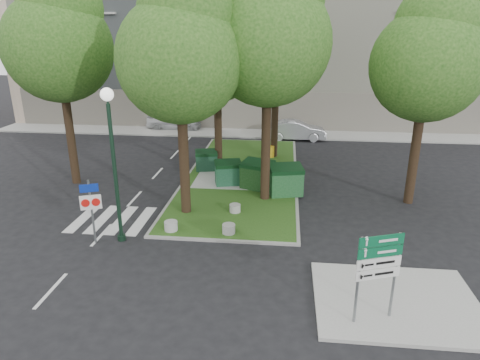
# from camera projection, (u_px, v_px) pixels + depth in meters

# --- Properties ---
(ground) EXTENTS (120.00, 120.00, 0.00)m
(ground) POSITION_uv_depth(u_px,v_px,m) (209.00, 240.00, 17.18)
(ground) COLOR black
(ground) RESTS_ON ground
(median_island) EXTENTS (6.00, 16.00, 0.12)m
(median_island) POSITION_uv_depth(u_px,v_px,m) (242.00, 175.00, 24.61)
(median_island) COLOR #1B4413
(median_island) RESTS_ON ground
(median_kerb) EXTENTS (6.30, 16.30, 0.10)m
(median_kerb) POSITION_uv_depth(u_px,v_px,m) (242.00, 176.00, 24.61)
(median_kerb) COLOR gray
(median_kerb) RESTS_ON ground
(sidewalk_corner) EXTENTS (5.00, 4.00, 0.12)m
(sidewalk_corner) POSITION_uv_depth(u_px,v_px,m) (396.00, 302.00, 13.23)
(sidewalk_corner) COLOR #999993
(sidewalk_corner) RESTS_ON ground
(building_sidewalk) EXTENTS (42.00, 3.00, 0.12)m
(building_sidewalk) POSITION_uv_depth(u_px,v_px,m) (249.00, 133.00, 34.50)
(building_sidewalk) COLOR #999993
(building_sidewalk) RESTS_ON ground
(zebra_crossing) EXTENTS (5.00, 3.00, 0.01)m
(zebra_crossing) POSITION_uv_depth(u_px,v_px,m) (132.00, 220.00, 18.97)
(zebra_crossing) COLOR silver
(zebra_crossing) RESTS_ON ground
(apartment_building) EXTENTS (41.00, 12.00, 16.00)m
(apartment_building) POSITION_uv_depth(u_px,v_px,m) (257.00, 29.00, 38.87)
(apartment_building) COLOR tan
(apartment_building) RESTS_ON ground
(tree_median_near_left) EXTENTS (5.20, 5.20, 10.53)m
(tree_median_near_left) POSITION_uv_depth(u_px,v_px,m) (181.00, 47.00, 17.28)
(tree_median_near_left) COLOR black
(tree_median_near_left) RESTS_ON ground
(tree_median_near_right) EXTENTS (5.60, 5.60, 11.46)m
(tree_median_near_right) POSITION_uv_depth(u_px,v_px,m) (270.00, 30.00, 18.57)
(tree_median_near_right) COLOR black
(tree_median_near_right) RESTS_ON ground
(tree_median_mid) EXTENTS (4.80, 4.80, 9.99)m
(tree_median_mid) POSITION_uv_depth(u_px,v_px,m) (219.00, 49.00, 23.43)
(tree_median_mid) COLOR black
(tree_median_mid) RESTS_ON ground
(tree_median_far) EXTENTS (5.80, 5.80, 11.93)m
(tree_median_far) POSITION_uv_depth(u_px,v_px,m) (279.00, 24.00, 25.47)
(tree_median_far) COLOR black
(tree_median_far) RESTS_ON ground
(tree_street_left) EXTENTS (5.40, 5.40, 11.00)m
(tree_street_left) POSITION_uv_depth(u_px,v_px,m) (59.00, 37.00, 21.16)
(tree_street_left) COLOR black
(tree_street_left) RESTS_ON ground
(tree_street_right) EXTENTS (5.00, 5.00, 10.06)m
(tree_street_right) POSITION_uv_depth(u_px,v_px,m) (430.00, 54.00, 18.67)
(tree_street_right) COLOR black
(tree_street_right) RESTS_ON ground
(dumpster_a) EXTENTS (1.46, 1.17, 1.20)m
(dumpster_a) POSITION_uv_depth(u_px,v_px,m) (206.00, 160.00, 25.21)
(dumpster_a) COLOR #0D311D
(dumpster_a) RESTS_ON median_island
(dumpster_b) EXTENTS (1.60, 1.30, 1.30)m
(dumpster_b) POSITION_uv_depth(u_px,v_px,m) (228.00, 173.00, 22.88)
(dumpster_b) COLOR #134229
(dumpster_b) RESTS_ON median_island
(dumpster_c) EXTENTS (1.91, 1.64, 1.49)m
(dumpster_c) POSITION_uv_depth(u_px,v_px,m) (257.00, 175.00, 22.28)
(dumpster_c) COLOR black
(dumpster_c) RESTS_ON median_island
(dumpster_d) EXTENTS (1.88, 1.51, 1.54)m
(dumpster_d) POSITION_uv_depth(u_px,v_px,m) (286.00, 180.00, 21.43)
(dumpster_d) COLOR #164820
(dumpster_d) RESTS_ON median_island
(bollard_left) EXTENTS (0.55, 0.55, 0.39)m
(bollard_left) POSITION_uv_depth(u_px,v_px,m) (171.00, 226.00, 17.72)
(bollard_left) COLOR #A3A29E
(bollard_left) RESTS_ON median_island
(bollard_right) EXTENTS (0.53, 0.53, 0.38)m
(bollard_right) POSITION_uv_depth(u_px,v_px,m) (229.00, 229.00, 17.47)
(bollard_right) COLOR #979792
(bollard_right) RESTS_ON median_island
(bollard_mid) EXTENTS (0.50, 0.50, 0.36)m
(bollard_mid) POSITION_uv_depth(u_px,v_px,m) (235.00, 208.00, 19.51)
(bollard_mid) COLOR #999894
(bollard_mid) RESTS_ON median_island
(litter_bin) EXTENTS (0.42, 0.42, 0.74)m
(litter_bin) POSITION_uv_depth(u_px,v_px,m) (271.00, 152.00, 27.79)
(litter_bin) COLOR gold
(litter_bin) RESTS_ON median_island
(street_lamp) EXTENTS (0.48, 0.48, 6.06)m
(street_lamp) POSITION_uv_depth(u_px,v_px,m) (113.00, 149.00, 15.94)
(street_lamp) COLOR black
(street_lamp) RESTS_ON ground
(traffic_sign_pole) EXTENTS (0.75, 0.33, 2.65)m
(traffic_sign_pole) POSITION_uv_depth(u_px,v_px,m) (91.00, 203.00, 16.43)
(traffic_sign_pole) COLOR slate
(traffic_sign_pole) RESTS_ON ground
(directional_sign) EXTENTS (1.28, 0.49, 2.68)m
(directional_sign) POSITION_uv_depth(u_px,v_px,m) (378.00, 264.00, 11.77)
(directional_sign) COLOR slate
(directional_sign) RESTS_ON sidewalk_corner
(car_white) EXTENTS (4.64, 2.06, 1.55)m
(car_white) POSITION_uv_depth(u_px,v_px,m) (174.00, 120.00, 35.85)
(car_white) COLOR silver
(car_white) RESTS_ON ground
(car_silver) EXTENTS (4.58, 1.82, 1.48)m
(car_silver) POSITION_uv_depth(u_px,v_px,m) (296.00, 130.00, 32.49)
(car_silver) COLOR #A2A4AA
(car_silver) RESTS_ON ground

